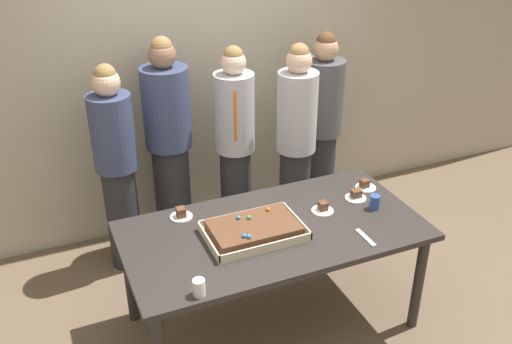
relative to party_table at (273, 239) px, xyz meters
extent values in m
plane|color=brown|center=(0.00, 0.00, -0.70)|extent=(12.00, 12.00, 0.00)
cube|color=#B2A893|center=(0.00, 1.60, 0.80)|extent=(8.00, 0.12, 3.00)
cube|color=#2D2826|center=(0.00, 0.00, 0.06)|extent=(1.94, 0.99, 0.04)
cylinder|color=#2D2826|center=(0.89, -0.42, -0.33)|extent=(0.07, 0.07, 0.75)
cylinder|color=#2D2826|center=(-0.89, 0.42, -0.33)|extent=(0.07, 0.07, 0.75)
cylinder|color=#2D2826|center=(0.89, 0.42, -0.33)|extent=(0.07, 0.07, 0.75)
cube|color=beige|center=(-0.15, -0.02, 0.09)|extent=(0.61, 0.41, 0.01)
cube|color=beige|center=(-0.15, -0.22, 0.12)|extent=(0.61, 0.01, 0.05)
cube|color=beige|center=(-0.15, 0.18, 0.12)|extent=(0.61, 0.01, 0.05)
cube|color=beige|center=(-0.45, -0.02, 0.12)|extent=(0.01, 0.41, 0.05)
cube|color=beige|center=(0.15, -0.02, 0.12)|extent=(0.01, 0.41, 0.05)
cube|color=brown|center=(-0.15, -0.02, 0.13)|extent=(0.54, 0.34, 0.07)
sphere|color=#2D84E0|center=(-0.23, -0.15, 0.18)|extent=(0.03, 0.03, 0.03)
sphere|color=orange|center=(0.00, 0.09, 0.18)|extent=(0.03, 0.03, 0.03)
sphere|color=#2D84E0|center=(-0.26, -0.13, 0.18)|extent=(0.03, 0.03, 0.03)
sphere|color=green|center=(-0.15, 0.05, 0.18)|extent=(0.03, 0.03, 0.03)
sphere|color=#2D84E0|center=(-0.21, 0.07, 0.18)|extent=(0.03, 0.03, 0.03)
cylinder|color=white|center=(-0.51, 0.36, 0.09)|extent=(0.15, 0.15, 0.01)
cube|color=brown|center=(-0.51, 0.36, 0.12)|extent=(0.06, 0.06, 0.06)
cylinder|color=white|center=(0.83, 0.21, 0.09)|extent=(0.15, 0.15, 0.01)
cube|color=brown|center=(0.82, 0.22, 0.12)|extent=(0.06, 0.06, 0.06)
cylinder|color=white|center=(0.39, 0.06, 0.09)|extent=(0.15, 0.15, 0.01)
cube|color=brown|center=(0.39, 0.06, 0.12)|extent=(0.05, 0.06, 0.06)
cylinder|color=white|center=(0.69, 0.11, 0.09)|extent=(0.15, 0.15, 0.01)
cube|color=brown|center=(0.69, 0.12, 0.12)|extent=(0.07, 0.06, 0.05)
cylinder|color=white|center=(-0.64, -0.43, 0.13)|extent=(0.07, 0.07, 0.10)
cylinder|color=#2D5199|center=(0.73, -0.05, 0.13)|extent=(0.07, 0.07, 0.10)
cube|color=silver|center=(0.48, -0.33, 0.09)|extent=(0.03, 0.20, 0.01)
cylinder|color=#28282D|center=(0.15, 1.07, -0.28)|extent=(0.25, 0.25, 0.85)
cylinder|color=#B2B2B7|center=(0.15, 1.07, 0.46)|extent=(0.31, 0.31, 0.63)
cube|color=orange|center=(0.11, 0.93, 0.49)|extent=(0.04, 0.02, 0.40)
sphere|color=beige|center=(0.15, 1.07, 0.86)|extent=(0.19, 0.19, 0.19)
sphere|color=olive|center=(0.15, 1.07, 0.91)|extent=(0.15, 0.15, 0.15)
cylinder|color=#28282D|center=(-0.78, 1.09, -0.27)|extent=(0.25, 0.25, 0.86)
cylinder|color=#384266|center=(-0.78, 1.09, 0.45)|extent=(0.32, 0.32, 0.57)
sphere|color=beige|center=(-0.78, 1.09, 0.83)|extent=(0.20, 0.20, 0.20)
sphere|color=olive|center=(-0.78, 1.09, 0.88)|extent=(0.16, 0.16, 0.16)
cylinder|color=#28282D|center=(1.00, 1.18, -0.30)|extent=(0.28, 0.28, 0.81)
cylinder|color=#4C4C51|center=(1.00, 1.18, 0.43)|extent=(0.35, 0.35, 0.65)
sphere|color=tan|center=(1.00, 1.18, 0.84)|extent=(0.21, 0.21, 0.21)
sphere|color=brown|center=(1.00, 1.18, 0.90)|extent=(0.16, 0.16, 0.16)
cylinder|color=#28282D|center=(-0.34, 1.23, -0.25)|extent=(0.29, 0.29, 0.91)
cylinder|color=#384266|center=(-0.34, 1.23, 0.52)|extent=(0.36, 0.36, 0.64)
sphere|color=#8C664C|center=(-0.34, 1.23, 0.93)|extent=(0.21, 0.21, 0.21)
sphere|color=olive|center=(-0.34, 1.23, 0.99)|extent=(0.16, 0.16, 0.16)
cylinder|color=#28282D|center=(0.58, 0.83, -0.27)|extent=(0.25, 0.25, 0.88)
cylinder|color=#B2B2B7|center=(0.58, 0.83, 0.49)|extent=(0.31, 0.31, 0.63)
sphere|color=beige|center=(0.58, 0.83, 0.89)|extent=(0.20, 0.20, 0.20)
sphere|color=olive|center=(0.58, 0.83, 0.95)|extent=(0.15, 0.15, 0.15)
camera|label=1|loc=(-1.31, -2.77, 2.11)|focal=39.86mm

